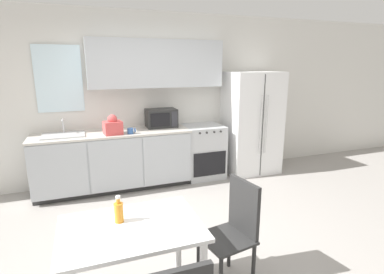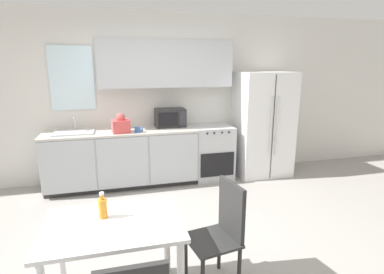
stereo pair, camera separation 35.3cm
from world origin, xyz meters
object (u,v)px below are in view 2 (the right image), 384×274
(oven_range, at_px, (212,152))
(microwave, at_px, (170,118))
(drink_bottle, at_px, (103,208))
(refrigerator, at_px, (263,124))
(coffee_mug, at_px, (138,130))
(dining_chair_side, at_px, (222,227))
(dining_table, at_px, (114,237))

(oven_range, relative_size, microwave, 1.85)
(drink_bottle, bearing_deg, microwave, 68.71)
(oven_range, height_order, refrigerator, refrigerator)
(refrigerator, distance_m, coffee_mug, 2.14)
(refrigerator, bearing_deg, coffee_mug, -175.51)
(dining_chair_side, bearing_deg, refrigerator, -43.45)
(dining_chair_side, distance_m, drink_bottle, 1.00)
(coffee_mug, bearing_deg, refrigerator, 4.49)
(dining_table, distance_m, drink_bottle, 0.24)
(dining_table, bearing_deg, dining_chair_side, 2.41)
(oven_range, height_order, microwave, microwave)
(microwave, relative_size, dining_table, 0.47)
(coffee_mug, xyz_separation_m, drink_bottle, (-0.44, -2.22, -0.13))
(dining_table, bearing_deg, refrigerator, 44.73)
(microwave, xyz_separation_m, drink_bottle, (-0.99, -2.54, -0.23))
(oven_range, relative_size, dining_table, 0.87)
(coffee_mug, bearing_deg, microwave, 30.53)
(microwave, relative_size, drink_bottle, 2.29)
(microwave, bearing_deg, dining_chair_side, -90.61)
(microwave, relative_size, coffee_mug, 3.91)
(dining_chair_side, bearing_deg, drink_bottle, 76.38)
(dining_table, xyz_separation_m, dining_chair_side, (0.89, 0.04, -0.07))
(oven_range, xyz_separation_m, refrigerator, (0.90, -0.04, 0.44))
(coffee_mug, height_order, dining_chair_side, coffee_mug)
(refrigerator, height_order, coffee_mug, refrigerator)
(drink_bottle, bearing_deg, dining_chair_side, -3.65)
(microwave, bearing_deg, refrigerator, -5.54)
(microwave, xyz_separation_m, dining_table, (-0.92, -2.64, -0.43))
(oven_range, distance_m, drink_bottle, 2.97)
(dining_table, height_order, dining_chair_side, dining_chair_side)
(microwave, height_order, coffee_mug, microwave)
(dining_table, relative_size, drink_bottle, 4.89)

